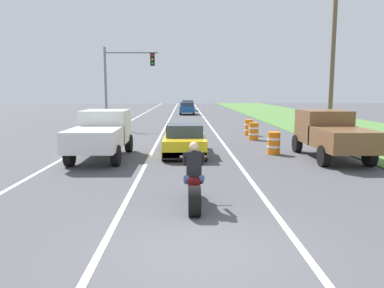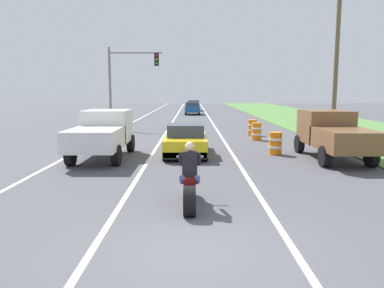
{
  "view_description": "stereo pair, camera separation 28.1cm",
  "coord_description": "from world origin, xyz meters",
  "px_view_note": "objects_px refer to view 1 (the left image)",
  "views": [
    {
      "loc": [
        -0.3,
        -6.28,
        2.81
      ],
      "look_at": [
        -0.04,
        6.51,
        1.0
      ],
      "focal_mm": 35.09,
      "sensor_mm": 36.0,
      "label": 1
    },
    {
      "loc": [
        -0.02,
        -6.29,
        2.81
      ],
      "look_at": [
        -0.04,
        6.51,
        1.0
      ],
      "focal_mm": 35.09,
      "sensor_mm": 36.0,
      "label": 2
    }
  ],
  "objects_px": {
    "construction_barrel_nearest": "(274,143)",
    "distant_car_far_ahead": "(187,108)",
    "distant_car_further_ahead": "(188,105)",
    "sports_car_yellow": "(185,140)",
    "motorcycle_with_rider": "(194,184)",
    "construction_barrel_mid": "(254,131)",
    "pickup_truck_right_shoulder_brown": "(331,132)",
    "traffic_light_mast_near": "(121,75)",
    "construction_barrel_far": "(249,127)",
    "pickup_truck_left_lane_white": "(101,132)"
  },
  "relations": [
    {
      "from": "distant_car_further_ahead",
      "to": "distant_car_far_ahead",
      "type": "bearing_deg",
      "value": -91.16
    },
    {
      "from": "traffic_light_mast_near",
      "to": "distant_car_further_ahead",
      "type": "distance_m",
      "value": 26.57
    },
    {
      "from": "distant_car_further_ahead",
      "to": "construction_barrel_nearest",
      "type": "bearing_deg",
      "value": -84.69
    },
    {
      "from": "construction_barrel_nearest",
      "to": "motorcycle_with_rider",
      "type": "bearing_deg",
      "value": -116.06
    },
    {
      "from": "motorcycle_with_rider",
      "to": "construction_barrel_mid",
      "type": "xyz_separation_m",
      "value": [
        3.78,
        12.65,
        -0.09
      ]
    },
    {
      "from": "distant_car_further_ahead",
      "to": "sports_car_yellow",
      "type": "bearing_deg",
      "value": -90.76
    },
    {
      "from": "sports_car_yellow",
      "to": "construction_barrel_far",
      "type": "distance_m",
      "value": 8.31
    },
    {
      "from": "construction_barrel_nearest",
      "to": "distant_car_far_ahead",
      "type": "distance_m",
      "value": 29.0
    },
    {
      "from": "construction_barrel_nearest",
      "to": "distant_car_further_ahead",
      "type": "xyz_separation_m",
      "value": [
        -3.49,
        37.57,
        0.27
      ]
    },
    {
      "from": "construction_barrel_mid",
      "to": "motorcycle_with_rider",
      "type": "bearing_deg",
      "value": -106.62
    },
    {
      "from": "motorcycle_with_rider",
      "to": "sports_car_yellow",
      "type": "height_order",
      "value": "motorcycle_with_rider"
    },
    {
      "from": "motorcycle_with_rider",
      "to": "traffic_light_mast_near",
      "type": "xyz_separation_m",
      "value": [
        -4.86,
        19.4,
        3.36
      ]
    },
    {
      "from": "sports_car_yellow",
      "to": "construction_barrel_far",
      "type": "relative_size",
      "value": 4.3
    },
    {
      "from": "construction_barrel_far",
      "to": "construction_barrel_nearest",
      "type": "bearing_deg",
      "value": -91.0
    },
    {
      "from": "sports_car_yellow",
      "to": "distant_car_further_ahead",
      "type": "height_order",
      "value": "distant_car_further_ahead"
    },
    {
      "from": "sports_car_yellow",
      "to": "traffic_light_mast_near",
      "type": "distance_m",
      "value": 12.99
    },
    {
      "from": "sports_car_yellow",
      "to": "construction_barrel_mid",
      "type": "relative_size",
      "value": 4.3
    },
    {
      "from": "pickup_truck_left_lane_white",
      "to": "construction_barrel_nearest",
      "type": "bearing_deg",
      "value": 7.07
    },
    {
      "from": "construction_barrel_nearest",
      "to": "pickup_truck_left_lane_white",
      "type": "bearing_deg",
      "value": -172.93
    },
    {
      "from": "pickup_truck_right_shoulder_brown",
      "to": "construction_barrel_nearest",
      "type": "distance_m",
      "value": 2.47
    },
    {
      "from": "construction_barrel_far",
      "to": "distant_car_far_ahead",
      "type": "xyz_separation_m",
      "value": [
        -3.8,
        21.51,
        0.27
      ]
    },
    {
      "from": "traffic_light_mast_near",
      "to": "construction_barrel_mid",
      "type": "relative_size",
      "value": 6.0
    },
    {
      "from": "pickup_truck_right_shoulder_brown",
      "to": "distant_car_far_ahead",
      "type": "xyz_separation_m",
      "value": [
        -5.77,
        29.93,
        -0.33
      ]
    },
    {
      "from": "pickup_truck_left_lane_white",
      "to": "traffic_light_mast_near",
      "type": "distance_m",
      "value": 12.99
    },
    {
      "from": "construction_barrel_nearest",
      "to": "distant_car_far_ahead",
      "type": "xyz_separation_m",
      "value": [
        -3.67,
        28.76,
        0.27
      ]
    },
    {
      "from": "motorcycle_with_rider",
      "to": "construction_barrel_nearest",
      "type": "xyz_separation_m",
      "value": [
        3.77,
        7.71,
        -0.09
      ]
    },
    {
      "from": "construction_barrel_nearest",
      "to": "construction_barrel_mid",
      "type": "bearing_deg",
      "value": 89.93
    },
    {
      "from": "pickup_truck_right_shoulder_brown",
      "to": "distant_car_further_ahead",
      "type": "distance_m",
      "value": 39.13
    },
    {
      "from": "distant_car_far_ahead",
      "to": "pickup_truck_right_shoulder_brown",
      "type": "bearing_deg",
      "value": -79.1
    },
    {
      "from": "motorcycle_with_rider",
      "to": "construction_barrel_far",
      "type": "distance_m",
      "value": 15.46
    },
    {
      "from": "pickup_truck_right_shoulder_brown",
      "to": "distant_car_further_ahead",
      "type": "xyz_separation_m",
      "value": [
        -5.59,
        38.73,
        -0.33
      ]
    },
    {
      "from": "construction_barrel_nearest",
      "to": "distant_car_further_ahead",
      "type": "distance_m",
      "value": 37.73
    },
    {
      "from": "sports_car_yellow",
      "to": "traffic_light_mast_near",
      "type": "bearing_deg",
      "value": 111.7
    },
    {
      "from": "sports_car_yellow",
      "to": "construction_barrel_far",
      "type": "bearing_deg",
      "value": 60.34
    },
    {
      "from": "pickup_truck_right_shoulder_brown",
      "to": "construction_barrel_mid",
      "type": "relative_size",
      "value": 4.8
    },
    {
      "from": "traffic_light_mast_near",
      "to": "construction_barrel_mid",
      "type": "distance_m",
      "value": 11.49
    },
    {
      "from": "construction_barrel_nearest",
      "to": "distant_car_far_ahead",
      "type": "bearing_deg",
      "value": 97.27
    },
    {
      "from": "pickup_truck_right_shoulder_brown",
      "to": "construction_barrel_mid",
      "type": "distance_m",
      "value": 6.48
    },
    {
      "from": "traffic_light_mast_near",
      "to": "construction_barrel_far",
      "type": "height_order",
      "value": "traffic_light_mast_near"
    },
    {
      "from": "sports_car_yellow",
      "to": "distant_car_further_ahead",
      "type": "distance_m",
      "value": 37.55
    },
    {
      "from": "traffic_light_mast_near",
      "to": "pickup_truck_left_lane_white",
      "type": "bearing_deg",
      "value": -84.64
    },
    {
      "from": "motorcycle_with_rider",
      "to": "construction_barrel_far",
      "type": "height_order",
      "value": "motorcycle_with_rider"
    },
    {
      "from": "pickup_truck_left_lane_white",
      "to": "distant_car_further_ahead",
      "type": "height_order",
      "value": "pickup_truck_left_lane_white"
    },
    {
      "from": "pickup_truck_left_lane_white",
      "to": "construction_barrel_far",
      "type": "bearing_deg",
      "value": 47.18
    },
    {
      "from": "sports_car_yellow",
      "to": "construction_barrel_nearest",
      "type": "distance_m",
      "value": 3.99
    },
    {
      "from": "pickup_truck_left_lane_white",
      "to": "distant_car_further_ahead",
      "type": "bearing_deg",
      "value": 84.13
    },
    {
      "from": "pickup_truck_right_shoulder_brown",
      "to": "distant_car_further_ahead",
      "type": "height_order",
      "value": "pickup_truck_right_shoulder_brown"
    },
    {
      "from": "pickup_truck_left_lane_white",
      "to": "construction_barrel_mid",
      "type": "bearing_deg",
      "value": 38.21
    },
    {
      "from": "motorcycle_with_rider",
      "to": "pickup_truck_right_shoulder_brown",
      "type": "xyz_separation_m",
      "value": [
        5.87,
        6.55,
        0.51
      ]
    },
    {
      "from": "sports_car_yellow",
      "to": "distant_car_further_ahead",
      "type": "xyz_separation_m",
      "value": [
        0.5,
        37.54,
        0.14
      ]
    }
  ]
}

